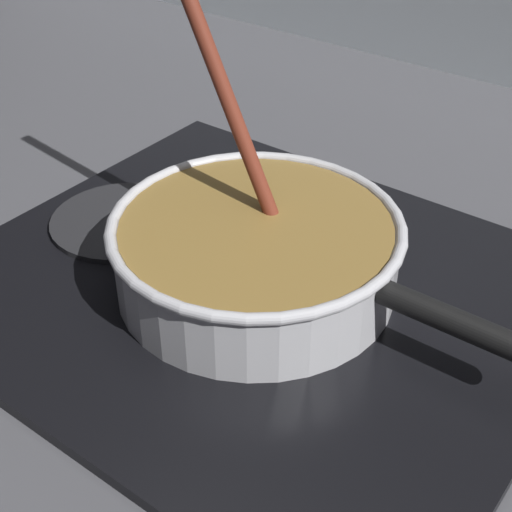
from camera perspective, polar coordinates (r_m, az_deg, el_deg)
The scene contains 5 objects.
ground at distance 0.66m, azimuth -9.90°, elevation -9.99°, with size 2.40×1.60×0.04m, color #4C4C51.
hob_plate at distance 0.72m, azimuth 0.00°, elevation -2.60°, with size 0.56×0.48×0.01m, color black.
burner_ring at distance 0.71m, azimuth 0.00°, elevation -1.97°, with size 0.21×0.21×0.01m, color #592D0C.
spare_burner at distance 0.81m, azimuth -10.20°, elevation 2.67°, with size 0.15×0.15×0.01m, color #262628.
cooking_pan at distance 0.69m, azimuth 0.08°, elevation 0.37°, with size 0.40×0.27×0.32m.
Camera 1 is at (0.36, -0.30, 0.45)m, focal length 52.46 mm.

